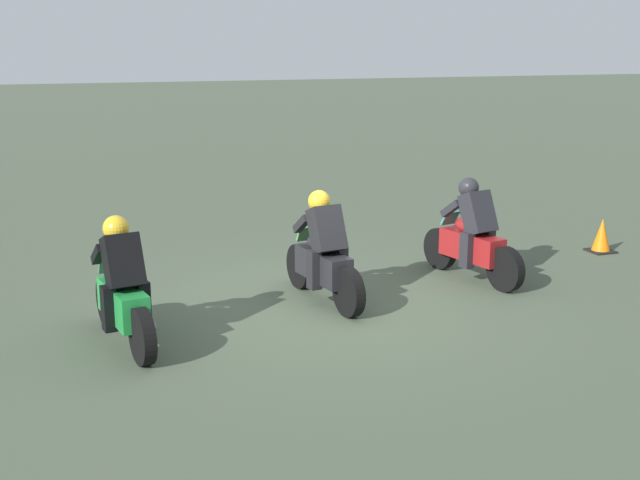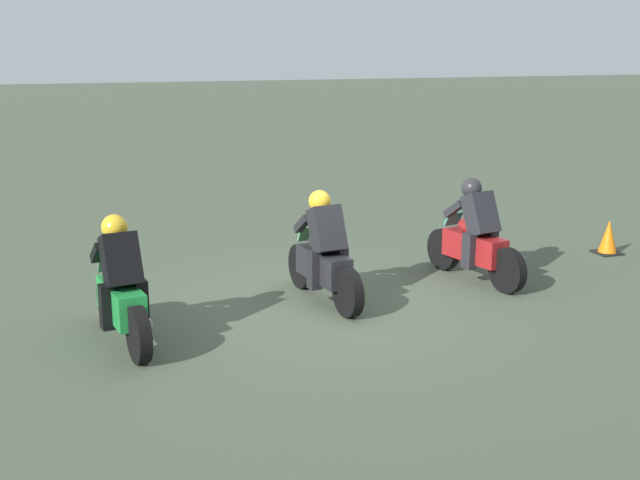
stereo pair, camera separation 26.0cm
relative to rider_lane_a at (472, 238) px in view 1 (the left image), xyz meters
The scene contains 5 objects.
ground_plane 2.57m from the rider_lane_a, 99.17° to the left, with size 120.00×120.00×0.00m, color #46523E.
rider_lane_a is the anchor object (origin of this frame).
rider_lane_b 2.42m from the rider_lane_a, 96.06° to the left, with size 2.04×0.59×1.51m.
rider_lane_c 5.22m from the rider_lane_a, 100.92° to the left, with size 2.04×0.60×1.51m.
traffic_cone 2.97m from the rider_lane_a, 76.33° to the right, with size 0.40×0.40×0.57m.
Camera 1 is at (-9.84, 3.56, 3.46)m, focal length 46.09 mm.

